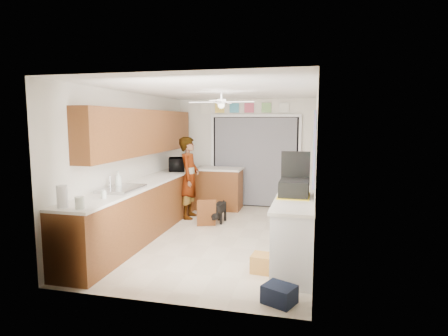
# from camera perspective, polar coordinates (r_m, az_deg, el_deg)

# --- Properties ---
(floor) EXTENTS (5.00, 5.00, 0.00)m
(floor) POSITION_cam_1_polar(r_m,az_deg,el_deg) (6.65, -0.82, -10.31)
(floor) COLOR beige
(floor) RESTS_ON ground
(ceiling) EXTENTS (5.00, 5.00, 0.00)m
(ceiling) POSITION_cam_1_polar(r_m,az_deg,el_deg) (6.36, -0.86, 11.71)
(ceiling) COLOR white
(ceiling) RESTS_ON ground
(wall_back) EXTENTS (3.20, 0.00, 3.20)m
(wall_back) POSITION_cam_1_polar(r_m,az_deg,el_deg) (8.82, 3.18, 2.30)
(wall_back) COLOR silver
(wall_back) RESTS_ON ground
(wall_front) EXTENTS (3.20, 0.00, 3.20)m
(wall_front) POSITION_cam_1_polar(r_m,az_deg,el_deg) (4.04, -9.66, -3.58)
(wall_front) COLOR silver
(wall_front) RESTS_ON ground
(wall_left) EXTENTS (0.00, 5.00, 5.00)m
(wall_left) POSITION_cam_1_polar(r_m,az_deg,el_deg) (6.95, -13.72, 0.80)
(wall_left) COLOR silver
(wall_left) RESTS_ON ground
(wall_right) EXTENTS (0.00, 5.00, 5.00)m
(wall_right) POSITION_cam_1_polar(r_m,az_deg,el_deg) (6.19, 13.67, 0.04)
(wall_right) COLOR silver
(wall_right) RESTS_ON ground
(left_base_cabinets) EXTENTS (0.60, 4.80, 0.90)m
(left_base_cabinets) POSITION_cam_1_polar(r_m,az_deg,el_deg) (6.95, -11.32, -5.82)
(left_base_cabinets) COLOR brown
(left_base_cabinets) RESTS_ON floor
(left_countertop) EXTENTS (0.62, 4.80, 0.04)m
(left_countertop) POSITION_cam_1_polar(r_m,az_deg,el_deg) (6.86, -11.34, -2.00)
(left_countertop) COLOR white
(left_countertop) RESTS_ON left_base_cabinets
(upper_cabinets) EXTENTS (0.32, 4.00, 0.80)m
(upper_cabinets) POSITION_cam_1_polar(r_m,az_deg,el_deg) (7.02, -11.94, 5.41)
(upper_cabinets) COLOR brown
(upper_cabinets) RESTS_ON wall_left
(sink_basin) EXTENTS (0.50, 0.76, 0.06)m
(sink_basin) POSITION_cam_1_polar(r_m,az_deg,el_deg) (5.97, -15.36, -3.12)
(sink_basin) COLOR silver
(sink_basin) RESTS_ON left_countertop
(faucet) EXTENTS (0.03, 0.03, 0.22)m
(faucet) POSITION_cam_1_polar(r_m,az_deg,el_deg) (6.05, -16.97, -2.14)
(faucet) COLOR silver
(faucet) RESTS_ON left_countertop
(peninsula_base) EXTENTS (1.00, 0.60, 0.90)m
(peninsula_base) POSITION_cam_1_polar(r_m,az_deg,el_deg) (8.54, -0.76, -3.26)
(peninsula_base) COLOR brown
(peninsula_base) RESTS_ON floor
(peninsula_top) EXTENTS (1.04, 0.64, 0.04)m
(peninsula_top) POSITION_cam_1_polar(r_m,az_deg,el_deg) (8.47, -0.77, -0.14)
(peninsula_top) COLOR white
(peninsula_top) RESTS_ON peninsula_base
(back_opening_recess) EXTENTS (2.00, 0.06, 2.10)m
(back_opening_recess) POSITION_cam_1_polar(r_m,az_deg,el_deg) (8.76, 4.75, 0.94)
(back_opening_recess) COLOR black
(back_opening_recess) RESTS_ON wall_back
(curtain_panel) EXTENTS (1.90, 0.03, 2.05)m
(curtain_panel) POSITION_cam_1_polar(r_m,az_deg,el_deg) (8.73, 4.71, 0.91)
(curtain_panel) COLOR gray
(curtain_panel) RESTS_ON wall_back
(door_trim_left) EXTENTS (0.06, 0.04, 2.10)m
(door_trim_left) POSITION_cam_1_polar(r_m,az_deg,el_deg) (8.95, -1.75, 1.09)
(door_trim_left) COLOR white
(door_trim_left) RESTS_ON wall_back
(door_trim_right) EXTENTS (0.06, 0.04, 2.10)m
(door_trim_right) POSITION_cam_1_polar(r_m,az_deg,el_deg) (8.64, 11.42, 0.74)
(door_trim_right) COLOR white
(door_trim_right) RESTS_ON wall_back
(door_trim_head) EXTENTS (2.10, 0.04, 0.06)m
(door_trim_head) POSITION_cam_1_polar(r_m,az_deg,el_deg) (8.68, 4.79, 7.96)
(door_trim_head) COLOR white
(door_trim_head) RESTS_ON wall_back
(header_frame_0) EXTENTS (0.22, 0.02, 0.22)m
(header_frame_0) POSITION_cam_1_polar(r_m,az_deg,el_deg) (8.89, -0.66, 9.12)
(header_frame_0) COLOR #EFCD4F
(header_frame_0) RESTS_ON wall_back
(header_frame_1) EXTENTS (0.22, 0.02, 0.22)m
(header_frame_1) POSITION_cam_1_polar(r_m,az_deg,el_deg) (8.81, 1.58, 9.14)
(header_frame_1) COLOR #469DBB
(header_frame_1) RESTS_ON wall_back
(header_frame_2) EXTENTS (0.22, 0.02, 0.22)m
(header_frame_2) POSITION_cam_1_polar(r_m,az_deg,el_deg) (8.74, 3.85, 9.14)
(header_frame_2) COLOR #C84B65
(header_frame_2) RESTS_ON wall_back
(header_frame_3) EXTENTS (0.22, 0.02, 0.22)m
(header_frame_3) POSITION_cam_1_polar(r_m,az_deg,el_deg) (8.68, 6.49, 9.12)
(header_frame_3) COLOR #79B064
(header_frame_3) RESTS_ON wall_back
(header_frame_4) EXTENTS (0.22, 0.02, 0.22)m
(header_frame_4) POSITION_cam_1_polar(r_m,az_deg,el_deg) (8.64, 9.15, 9.09)
(header_frame_4) COLOR silver
(header_frame_4) RESTS_ON wall_back
(route66_sign) EXTENTS (0.22, 0.02, 0.26)m
(route66_sign) POSITION_cam_1_polar(r_m,az_deg,el_deg) (8.98, -2.85, 9.09)
(route66_sign) COLOR silver
(route66_sign) RESTS_ON wall_back
(right_counter_base) EXTENTS (0.50, 1.40, 0.90)m
(right_counter_base) POSITION_cam_1_polar(r_m,az_deg,el_deg) (5.18, 10.62, -10.31)
(right_counter_base) COLOR white
(right_counter_base) RESTS_ON floor
(right_counter_top) EXTENTS (0.54, 1.44, 0.04)m
(right_counter_top) POSITION_cam_1_polar(r_m,az_deg,el_deg) (5.06, 10.63, -5.22)
(right_counter_top) COLOR white
(right_counter_top) RESTS_ON right_counter_base
(abstract_painting) EXTENTS (0.03, 1.15, 0.95)m
(abstract_painting) POSITION_cam_1_polar(r_m,az_deg,el_deg) (5.15, 13.60, 3.12)
(abstract_painting) COLOR #E755B6
(abstract_painting) RESTS_ON wall_right
(ceiling_fan) EXTENTS (1.14, 1.14, 0.24)m
(ceiling_fan) POSITION_cam_1_polar(r_m,az_deg,el_deg) (6.54, -0.41, 10.01)
(ceiling_fan) COLOR white
(ceiling_fan) RESTS_ON ceiling
(microwave) EXTENTS (0.49, 0.59, 0.28)m
(microwave) POSITION_cam_1_polar(r_m,az_deg,el_deg) (8.05, -7.15, 0.57)
(microwave) COLOR black
(microwave) RESTS_ON left_countertop
(soap_bottle) EXTENTS (0.12, 0.12, 0.27)m
(soap_bottle) POSITION_cam_1_polar(r_m,az_deg,el_deg) (6.16, -15.80, -1.68)
(soap_bottle) COLOR silver
(soap_bottle) RESTS_ON left_countertop
(jar_a) EXTENTS (0.12, 0.12, 0.15)m
(jar_a) POSITION_cam_1_polar(r_m,az_deg,el_deg) (4.85, -21.14, -4.96)
(jar_a) COLOR silver
(jar_a) RESTS_ON left_countertop
(jar_b) EXTENTS (0.09, 0.09, 0.11)m
(jar_b) POSITION_cam_1_polar(r_m,az_deg,el_deg) (5.41, -17.84, -3.84)
(jar_b) COLOR silver
(jar_b) RESTS_ON left_countertop
(paper_towel_roll) EXTENTS (0.14, 0.14, 0.28)m
(paper_towel_roll) POSITION_cam_1_polar(r_m,az_deg,el_deg) (4.98, -23.44, -4.02)
(paper_towel_roll) COLOR white
(paper_towel_roll) RESTS_ON left_countertop
(suitcase) EXTENTS (0.41, 0.54, 0.23)m
(suitcase) POSITION_cam_1_polar(r_m,az_deg,el_deg) (5.37, 10.63, -3.05)
(suitcase) COLOR black
(suitcase) RESTS_ON right_counter_top
(suitcase_rim) EXTENTS (0.45, 0.58, 0.02)m
(suitcase_rim) POSITION_cam_1_polar(r_m,az_deg,el_deg) (5.39, 10.61, -4.20)
(suitcase_rim) COLOR yellow
(suitcase_rim) RESTS_ON suitcase
(suitcase_lid) EXTENTS (0.42, 0.03, 0.50)m
(suitcase_lid) POSITION_cam_1_polar(r_m,az_deg,el_deg) (5.62, 10.84, -0.03)
(suitcase_lid) COLOR black
(suitcase_lid) RESTS_ON suitcase
(cardboard_box) EXTENTS (0.40, 0.32, 0.24)m
(cardboard_box) POSITION_cam_1_polar(r_m,az_deg,el_deg) (5.15, 6.41, -14.27)
(cardboard_box) COLOR #C08E3C
(cardboard_box) RESTS_ON floor
(navy_crate) EXTENTS (0.42, 0.39, 0.20)m
(navy_crate) POSITION_cam_1_polar(r_m,az_deg,el_deg) (4.39, 8.43, -18.50)
(navy_crate) COLOR black
(navy_crate) RESTS_ON floor
(cabinet_door_panel) EXTENTS (0.38, 0.25, 0.53)m
(cabinet_door_panel) POSITION_cam_1_polar(r_m,az_deg,el_deg) (7.13, -2.70, -6.87)
(cabinet_door_panel) COLOR brown
(cabinet_door_panel) RESTS_ON floor
(man) EXTENTS (0.45, 0.64, 1.68)m
(man) POSITION_cam_1_polar(r_m,az_deg,el_deg) (7.73, -5.31, -1.47)
(man) COLOR white
(man) RESTS_ON floor
(dog) EXTENTS (0.27, 0.56, 0.43)m
(dog) POSITION_cam_1_polar(r_m,az_deg,el_deg) (7.45, -0.65, -6.66)
(dog) COLOR black
(dog) RESTS_ON floor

